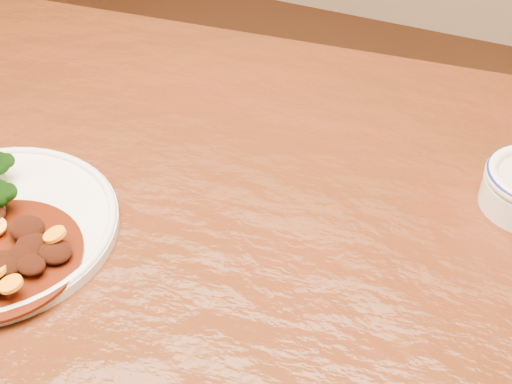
% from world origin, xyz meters
% --- Properties ---
extents(dining_table, '(1.58, 1.04, 0.75)m').
position_xyz_m(dining_table, '(-0.00, 0.00, 0.67)').
color(dining_table, '#4F1D0D').
rests_on(dining_table, ground).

